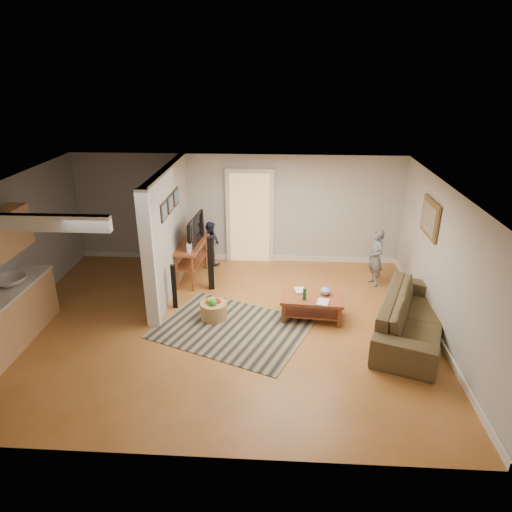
# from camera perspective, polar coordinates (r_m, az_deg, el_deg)

# --- Properties ---
(ground) EXTENTS (7.50, 7.50, 0.00)m
(ground) POSITION_cam_1_polar(r_m,az_deg,el_deg) (8.31, -4.29, -8.51)
(ground) COLOR brown
(ground) RESTS_ON ground
(room_shell) EXTENTS (7.54, 6.02, 2.52)m
(room_shell) POSITION_cam_1_polar(r_m,az_deg,el_deg) (8.26, -11.56, 2.11)
(room_shell) COLOR #B1AFAA
(room_shell) RESTS_ON ground
(area_rug) EXTENTS (3.05, 2.68, 0.01)m
(area_rug) POSITION_cam_1_polar(r_m,az_deg,el_deg) (8.17, -3.07, -9.05)
(area_rug) COLOR black
(area_rug) RESTS_ON ground
(sofa) EXTENTS (1.82, 2.71, 0.74)m
(sofa) POSITION_cam_1_polar(r_m,az_deg,el_deg) (8.42, 18.74, -9.34)
(sofa) COLOR #464123
(sofa) RESTS_ON ground
(coffee_table) EXTENTS (1.17, 0.75, 0.66)m
(coffee_table) POSITION_cam_1_polar(r_m,az_deg,el_deg) (8.39, 7.14, -5.61)
(coffee_table) COLOR #602E16
(coffee_table) RESTS_ON ground
(tv_console) EXTENTS (0.60, 1.35, 1.13)m
(tv_console) POSITION_cam_1_polar(r_m,az_deg,el_deg) (9.74, -8.04, 1.13)
(tv_console) COLOR #602E16
(tv_console) RESTS_ON ground
(speaker_left) EXTENTS (0.11, 0.11, 0.89)m
(speaker_left) POSITION_cam_1_polar(r_m,az_deg,el_deg) (8.76, -10.21, -3.77)
(speaker_left) COLOR black
(speaker_left) RESTS_ON ground
(speaker_right) EXTENTS (0.14, 0.14, 1.14)m
(speaker_right) POSITION_cam_1_polar(r_m,az_deg,el_deg) (9.33, -5.71, -0.93)
(speaker_right) COLOR black
(speaker_right) RESTS_ON ground
(toy_basket) EXTENTS (0.49, 0.49, 0.43)m
(toy_basket) POSITION_cam_1_polar(r_m,az_deg,el_deg) (8.42, -5.31, -6.70)
(toy_basket) COLOR olive
(toy_basket) RESTS_ON ground
(child) EXTENTS (0.40, 0.51, 1.23)m
(child) POSITION_cam_1_polar(r_m,az_deg,el_deg) (10.02, 14.39, -3.43)
(child) COLOR slate
(child) RESTS_ON ground
(toddler) EXTENTS (0.63, 0.60, 1.02)m
(toddler) POSITION_cam_1_polar(r_m,az_deg,el_deg) (10.77, -5.61, -0.90)
(toddler) COLOR #212645
(toddler) RESTS_ON ground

